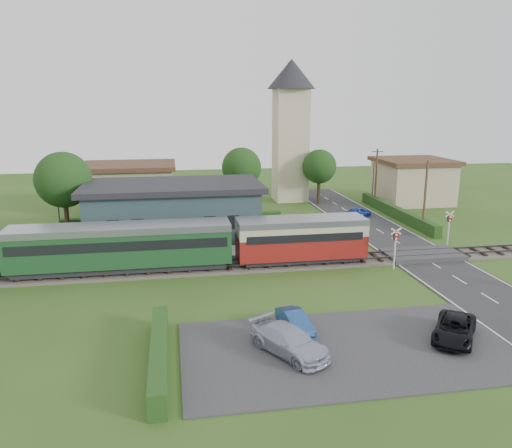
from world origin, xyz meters
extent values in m
plane|color=#2D4C19|center=(0.00, 0.00, 0.00)|extent=(120.00, 120.00, 0.00)
cube|color=#4C443D|center=(0.00, 2.00, 0.10)|extent=(76.00, 3.20, 0.20)
cube|color=#3F3F47|center=(0.00, 1.28, 0.42)|extent=(76.00, 0.08, 0.15)
cube|color=#3F3F47|center=(0.00, 2.72, 0.42)|extent=(76.00, 0.08, 0.15)
cube|color=#28282B|center=(10.00, 0.00, 0.03)|extent=(6.00, 70.00, 0.05)
cube|color=#333335|center=(-1.50, -12.00, 0.04)|extent=(17.00, 9.00, 0.08)
cube|color=#333335|center=(10.00, 2.00, 0.23)|extent=(6.20, 3.40, 0.45)
cube|color=gray|center=(-10.00, 5.20, 0.23)|extent=(30.00, 3.00, 0.45)
cube|color=beige|center=(-18.00, 5.20, 1.65)|extent=(2.00, 2.00, 2.40)
cube|color=#232328|center=(-18.00, 5.20, 2.93)|extent=(2.30, 2.30, 0.15)
cube|color=#31424A|center=(-10.00, 11.00, 2.40)|extent=(15.00, 8.00, 4.80)
cube|color=#232328|center=(-10.00, 11.00, 5.05)|extent=(16.00, 9.00, 0.50)
cube|color=#232328|center=(-10.00, 7.06, 1.10)|extent=(1.20, 0.12, 2.20)
cube|color=black|center=(-15.00, 7.06, 2.40)|extent=(1.00, 0.12, 1.20)
cube|color=black|center=(-13.00, 7.06, 2.40)|extent=(1.00, 0.12, 1.20)
cube|color=black|center=(-7.00, 7.06, 2.40)|extent=(1.00, 0.12, 1.20)
cube|color=black|center=(-5.00, 7.06, 2.40)|extent=(1.00, 0.12, 1.20)
cube|color=#232328|center=(-0.32, 2.00, 0.59)|extent=(9.00, 2.20, 0.50)
cube|color=maroon|center=(-0.32, 2.00, 1.59)|extent=(10.00, 2.80, 1.80)
cube|color=#C3B798|center=(-0.32, 2.00, 2.84)|extent=(10.00, 2.82, 0.90)
cube|color=black|center=(-0.32, 2.00, 2.49)|extent=(9.00, 2.88, 0.60)
cube|color=gray|center=(-0.32, 2.00, 3.49)|extent=(10.00, 2.90, 0.45)
cube|color=#232328|center=(-13.92, 2.00, 0.59)|extent=(15.20, 2.20, 0.50)
cube|color=#194522|center=(-13.92, 2.00, 2.09)|extent=(16.00, 2.80, 2.60)
cube|color=black|center=(-13.92, 2.00, 2.49)|extent=(15.40, 2.86, 0.70)
cube|color=gray|center=(-13.92, 2.00, 3.49)|extent=(16.00, 2.90, 0.50)
cube|color=beige|center=(5.00, 28.00, 7.00)|extent=(4.00, 4.00, 14.00)
cone|color=#232328|center=(5.00, 28.00, 15.80)|extent=(6.00, 6.00, 3.60)
cube|color=tan|center=(-15.00, 25.00, 2.50)|extent=(10.00, 8.00, 5.00)
cube|color=#472D1E|center=(-15.00, 25.00, 5.25)|extent=(10.80, 8.80, 0.50)
cube|color=tan|center=(20.00, 24.00, 2.50)|extent=(8.00, 8.00, 5.00)
cube|color=#472D1E|center=(20.00, 24.00, 5.25)|extent=(8.80, 8.80, 0.50)
cube|color=#193814|center=(-11.00, -12.00, 0.60)|extent=(0.80, 9.00, 1.20)
cube|color=#193814|center=(14.20, 16.00, 0.60)|extent=(0.80, 18.00, 1.20)
cube|color=#193814|center=(-10.00, 15.50, 0.65)|extent=(22.00, 0.80, 1.30)
cylinder|color=#332316|center=(-20.00, 14.00, 2.06)|extent=(0.44, 0.44, 4.12)
sphere|color=#143311|center=(-20.00, 14.00, 5.40)|extent=(5.20, 5.20, 5.20)
cylinder|color=#332316|center=(-2.00, 23.00, 1.93)|extent=(0.44, 0.44, 3.85)
sphere|color=#143311|center=(-2.00, 23.00, 5.04)|extent=(4.60, 4.60, 4.60)
cylinder|color=#332316|center=(8.00, 25.00, 1.79)|extent=(0.44, 0.44, 3.58)
sphere|color=#143311|center=(8.00, 25.00, 4.68)|extent=(4.20, 4.20, 4.20)
cylinder|color=#473321|center=(14.20, 10.00, 3.50)|extent=(0.22, 0.22, 7.00)
cube|color=#473321|center=(14.20, 10.00, 6.70)|extent=(1.40, 0.10, 0.10)
cylinder|color=#473321|center=(14.20, 22.00, 3.50)|extent=(0.22, 0.22, 7.00)
cube|color=#473321|center=(14.20, 22.00, 6.70)|extent=(1.40, 0.10, 0.10)
cylinder|color=silver|center=(6.40, -0.40, 1.50)|extent=(0.12, 0.12, 3.00)
cube|color=#232328|center=(6.40, -0.40, 2.60)|extent=(0.35, 0.18, 0.55)
sphere|color=#FF190C|center=(6.40, -0.52, 2.75)|extent=(0.14, 0.14, 0.14)
sphere|color=#FF190C|center=(6.40, -0.52, 2.45)|extent=(0.14, 0.14, 0.14)
cube|color=silver|center=(6.40, -0.40, 3.00)|extent=(0.84, 0.05, 0.55)
cube|color=silver|center=(6.40, -0.40, 3.00)|extent=(0.84, 0.05, 0.55)
cylinder|color=silver|center=(13.60, 4.40, 1.50)|extent=(0.12, 0.12, 3.00)
cube|color=#232328|center=(13.60, 4.40, 2.60)|extent=(0.35, 0.18, 0.55)
sphere|color=#FF190C|center=(13.60, 4.28, 2.75)|extent=(0.14, 0.14, 0.14)
sphere|color=#FF190C|center=(13.60, 4.28, 2.45)|extent=(0.14, 0.14, 0.14)
cube|color=silver|center=(13.60, 4.40, 3.00)|extent=(0.84, 0.05, 0.55)
cube|color=silver|center=(13.60, 4.40, 3.00)|extent=(0.84, 0.05, 0.55)
cylinder|color=#3F3F47|center=(-22.00, 20.00, 2.50)|extent=(0.14, 0.14, 5.00)
sphere|color=orange|center=(-22.00, 20.00, 5.00)|extent=(0.30, 0.30, 0.30)
cylinder|color=#3F3F47|center=(16.00, 27.00, 2.50)|extent=(0.14, 0.14, 5.00)
sphere|color=orange|center=(16.00, 27.00, 5.00)|extent=(0.30, 0.30, 0.30)
imported|color=#1535A2|center=(10.21, 16.95, 0.58)|extent=(3.35, 2.33, 1.06)
imported|color=navy|center=(-3.64, -9.50, 0.62)|extent=(1.68, 3.43, 1.08)
imported|color=#AAAEC3|center=(-4.56, -11.97, 0.76)|extent=(4.00, 5.01, 1.36)
imported|color=black|center=(4.50, -11.95, 0.67)|extent=(4.11, 4.58, 1.18)
imported|color=gray|center=(-2.24, 4.40, 1.31)|extent=(0.67, 0.49, 1.71)
imported|color=gray|center=(-13.92, 4.87, 1.35)|extent=(0.77, 0.94, 1.80)
camera|label=1|loc=(-10.06, -34.30, 12.44)|focal=35.00mm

